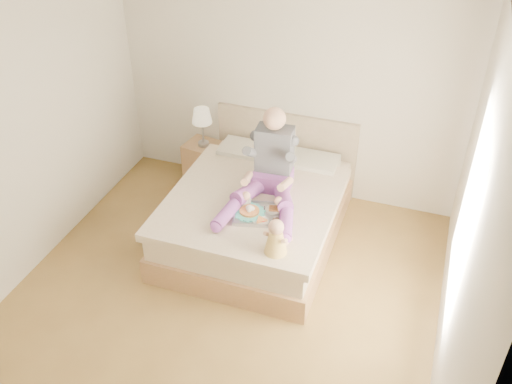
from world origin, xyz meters
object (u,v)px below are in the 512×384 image
(nightstand, at_px, (204,162))
(bed, at_px, (259,210))
(adult, at_px, (270,172))
(baby, at_px, (276,239))
(tray, at_px, (260,212))

(nightstand, bearing_deg, bed, -29.25)
(adult, bearing_deg, bed, 151.13)
(baby, bearing_deg, nightstand, 146.09)
(bed, distance_m, tray, 0.57)
(bed, relative_size, baby, 6.16)
(adult, xyz_separation_m, baby, (0.34, -0.84, -0.13))
(bed, xyz_separation_m, nightstand, (-1.00, 0.80, -0.06))
(adult, bearing_deg, baby, -72.01)
(nightstand, relative_size, adult, 0.45)
(tray, bearing_deg, baby, -69.66)
(tray, relative_size, baby, 1.64)
(nightstand, bearing_deg, adult, -27.78)
(adult, height_order, tray, adult)
(bed, relative_size, tray, 3.76)
(bed, bearing_deg, adult, -24.62)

